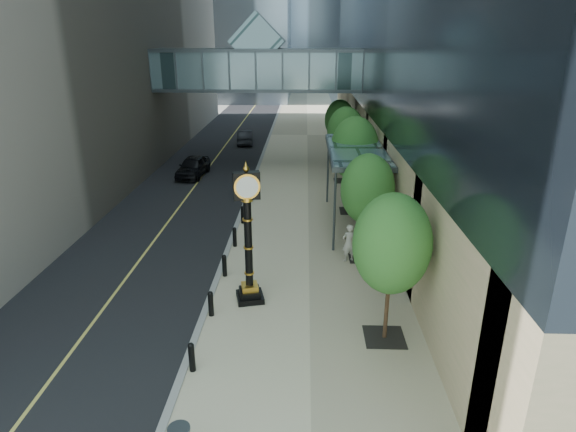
% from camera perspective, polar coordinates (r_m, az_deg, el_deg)
% --- Properties ---
extents(ground, '(320.00, 320.00, 0.00)m').
position_cam_1_polar(ground, '(15.09, -1.36, -20.57)').
color(ground, gray).
rests_on(ground, ground).
extents(road, '(8.00, 180.00, 0.02)m').
position_cam_1_polar(road, '(52.88, -6.52, 9.53)').
color(road, black).
rests_on(road, ground).
extents(sidewalk, '(8.00, 180.00, 0.06)m').
position_cam_1_polar(sidewalk, '(52.31, 2.30, 9.55)').
color(sidewalk, '#C1B594').
rests_on(sidewalk, ground).
extents(curb, '(0.25, 180.00, 0.07)m').
position_cam_1_polar(curb, '(52.44, -2.13, 9.59)').
color(curb, gray).
rests_on(curb, ground).
extents(skywalk, '(17.00, 4.20, 5.80)m').
position_cam_1_polar(skywalk, '(39.60, -3.56, 17.24)').
color(skywalk, '#476D73').
rests_on(skywalk, ground).
extents(entrance_canopy, '(3.00, 8.00, 4.38)m').
position_cam_1_polar(entrance_canopy, '(26.15, 8.06, 7.63)').
color(entrance_canopy, '#383F44').
rests_on(entrance_canopy, ground).
extents(bollard_row, '(0.20, 16.20, 0.90)m').
position_cam_1_polar(bollard_row, '(22.69, -6.89, -4.17)').
color(bollard_row, black).
rests_on(bollard_row, sidewalk).
extents(street_trees, '(2.76, 28.51, 5.68)m').
position_cam_1_polar(street_trees, '(28.13, 7.88, 7.38)').
color(street_trees, black).
rests_on(street_trees, sidewalk).
extents(street_clock, '(1.24, 1.24, 5.50)m').
position_cam_1_polar(street_clock, '(18.47, -4.72, -3.44)').
color(street_clock, black).
rests_on(street_clock, sidewalk).
extents(pedestrian, '(0.78, 0.65, 1.82)m').
position_cam_1_polar(pedestrian, '(22.45, 7.21, -3.17)').
color(pedestrian, '#AFACA1').
rests_on(pedestrian, sidewalk).
extents(car_near, '(2.14, 4.53, 1.50)m').
position_cam_1_polar(car_near, '(37.05, -11.19, 5.78)').
color(car_near, black).
rests_on(car_near, road).
extents(car_far, '(1.83, 4.24, 1.36)m').
position_cam_1_polar(car_far, '(48.08, -5.10, 9.33)').
color(car_far, black).
rests_on(car_far, road).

